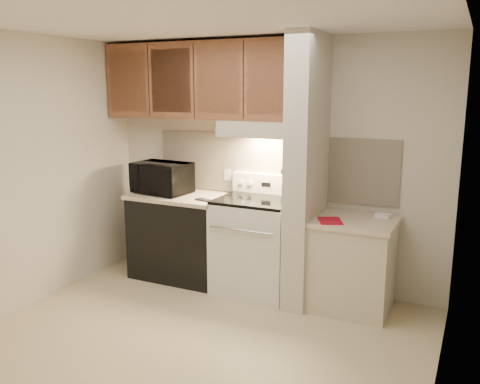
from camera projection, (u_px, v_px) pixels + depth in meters
The scene contains 50 objects.
floor at pixel (198, 340), 4.14m from camera, with size 3.60×3.60×0.00m, color #C7B78D.
ceiling at pixel (193, 19), 3.64m from camera, with size 3.60×3.60×0.00m, color white.
wall_back at pixel (270, 164), 5.21m from camera, with size 3.60×0.02×2.50m, color beige.
wall_left at pixel (26, 173), 4.65m from camera, with size 0.02×3.00×2.50m, color beige.
wall_right at pixel (448, 215), 3.13m from camera, with size 0.02×3.00×2.50m, color beige.
backsplash at pixel (270, 165), 5.21m from camera, with size 2.60×0.02×0.63m, color #F2E4C9.
range_body at pixel (256, 246), 5.07m from camera, with size 0.76×0.65×0.92m, color silver.
oven_window at pixel (242, 252), 4.78m from camera, with size 0.50×0.01×0.30m, color black.
oven_handle at pixel (241, 230), 4.70m from camera, with size 0.02×0.02×0.65m, color silver.
cooktop at pixel (256, 200), 4.97m from camera, with size 0.74×0.64×0.03m, color black.
range_backguard at pixel (268, 184), 5.20m from camera, with size 0.76×0.08×0.20m, color silver.
range_display at pixel (266, 184), 5.16m from camera, with size 0.10×0.01×0.04m, color black.
range_knob_left_outer at pixel (241, 182), 5.28m from camera, with size 0.05×0.05×0.02m, color silver.
range_knob_left_inner at pixel (250, 183), 5.24m from camera, with size 0.05×0.05×0.02m, color silver.
range_knob_right_inner at pixel (282, 186), 5.09m from camera, with size 0.05×0.05×0.02m, color silver.
range_knob_right_outer at pixel (292, 187), 5.04m from camera, with size 0.05×0.05×0.02m, color silver.
dishwasher_front at pixel (182, 238), 5.46m from camera, with size 1.00×0.63×0.87m, color black.
left_countertop at pixel (181, 196), 5.36m from camera, with size 1.04×0.67×0.04m, color beige.
spoon_rest at pixel (206, 200), 5.05m from camera, with size 0.24×0.08×0.02m, color black.
teal_jar at pixel (183, 185), 5.59m from camera, with size 0.09×0.09×0.10m, color #2E6866.
outlet at pixel (227, 175), 5.43m from camera, with size 0.08×0.01×0.12m, color beige.
microwave at pixel (162, 178), 5.40m from camera, with size 0.59×0.40×0.33m, color black.
partition_pillar at pixel (307, 172), 4.69m from camera, with size 0.22×0.70×2.50m, color beige.
pillar_trim at pixel (295, 166), 4.73m from camera, with size 0.01×0.70×0.04m, color brown.
knife_strip at pixel (293, 165), 4.68m from camera, with size 0.02×0.42×0.04m, color black.
knife_blade_a at pixel (285, 178), 4.57m from camera, with size 0.01×0.04×0.16m, color silver.
knife_handle_a at pixel (285, 162), 4.53m from camera, with size 0.02×0.02×0.10m, color black.
knife_blade_b at pixel (288, 178), 4.64m from camera, with size 0.01×0.04×0.18m, color silver.
knife_handle_b at pixel (288, 160), 4.60m from camera, with size 0.02×0.02×0.10m, color black.
knife_blade_c at pixel (291, 177), 4.71m from camera, with size 0.01×0.04×0.20m, color silver.
knife_handle_c at pixel (291, 159), 4.67m from camera, with size 0.02×0.02×0.10m, color black.
knife_blade_d at pixel (294, 174), 4.77m from camera, with size 0.01×0.04×0.16m, color silver.
knife_handle_d at pixel (294, 158), 4.75m from camera, with size 0.02×0.02×0.10m, color black.
knife_blade_e at pixel (297, 174), 4.86m from camera, with size 0.01×0.04×0.18m, color silver.
knife_handle_e at pixel (297, 157), 4.82m from camera, with size 0.02×0.02×0.10m, color black.
oven_mitt at pixel (299, 177), 4.91m from camera, with size 0.03×0.11×0.26m, color gray.
right_cab_base at pixel (352, 266), 4.67m from camera, with size 0.70×0.60×0.81m, color beige.
right_countertop at pixel (354, 222), 4.58m from camera, with size 0.74×0.64×0.04m, color beige.
red_folder at pixel (330, 221), 4.52m from camera, with size 0.19×0.27×0.01m, color #AE0D21.
white_box at pixel (383, 216), 4.64m from camera, with size 0.14×0.09×0.04m, color white.
range_hood at pixel (262, 129), 4.94m from camera, with size 0.78×0.44×0.15m, color beige.
hood_lip at pixel (253, 135), 4.77m from camera, with size 0.78×0.04×0.06m, color beige.
upper_cabinets at pixel (202, 81), 5.18m from camera, with size 2.18×0.33×0.77m, color brown.
cab_door_a at pixel (128, 81), 5.39m from camera, with size 0.46×0.01×0.63m, color brown.
cab_gap_a at pixel (149, 81), 5.27m from camera, with size 0.01×0.01×0.73m, color black.
cab_door_b at pixel (171, 81), 5.16m from camera, with size 0.46×0.01×0.63m, color brown.
cab_gap_b at pixel (194, 81), 5.04m from camera, with size 0.01×0.01×0.73m, color black.
cab_door_c at pixel (218, 80), 4.93m from camera, with size 0.46×0.01×0.63m, color brown.
cab_gap_c at pixel (243, 80), 4.81m from camera, with size 0.01×0.01×0.73m, color black.
cab_door_d at pixel (270, 80), 4.69m from camera, with size 0.46×0.01×0.63m, color brown.
Camera 1 is at (1.96, -3.29, 2.03)m, focal length 38.00 mm.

